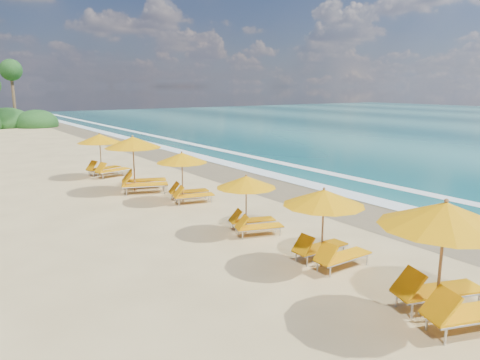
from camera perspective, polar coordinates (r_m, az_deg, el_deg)
ground at (r=18.20m, az=0.00°, el=-3.70°), size 160.00×160.00×0.00m
wet_sand at (r=20.66m, az=9.17°, el=-1.96°), size 4.00×160.00×0.01m
surf_foam at (r=22.57m, az=14.14°, el=-0.95°), size 4.00×160.00×0.01m
station_0 at (r=10.27m, az=25.00°, el=-8.43°), size 3.41×3.35×2.67m
station_1 at (r=12.50m, az=10.97°, el=-5.20°), size 2.39×2.20×2.23m
station_2 at (r=15.02m, az=1.35°, el=-2.57°), size 2.57×2.51×2.02m
station_3 at (r=19.26m, az=-6.82°, el=0.82°), size 2.69×2.60×2.19m
station_4 at (r=21.53m, az=-12.74°, el=2.48°), size 3.42×3.37×2.66m
station_5 at (r=25.63m, az=-16.87°, el=3.40°), size 2.95×2.84×2.41m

